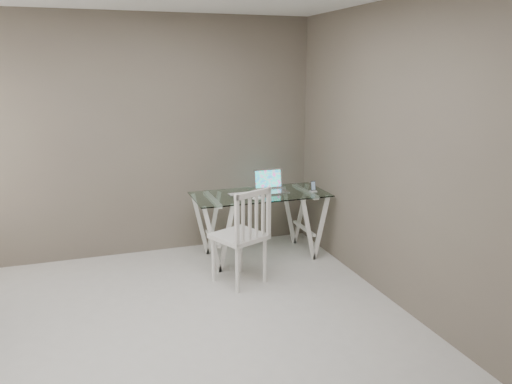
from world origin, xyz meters
TOP-DOWN VIEW (x-y plane):
  - room at (-0.06, 0.02)m, footprint 4.50×4.52m
  - desk at (1.20, 1.65)m, footprint 1.50×0.70m
  - chair at (0.81, 1.00)m, footprint 0.60×0.60m
  - laptop at (1.35, 1.73)m, footprint 0.34×0.28m
  - keyboard at (0.99, 1.70)m, footprint 0.28×0.12m
  - mouse at (1.09, 1.41)m, footprint 0.12×0.07m
  - phone_dock at (1.80, 1.55)m, footprint 0.07×0.07m

SIDE VIEW (x-z plane):
  - desk at x=1.20m, z-range 0.01..0.76m
  - chair at x=0.81m, z-range 0.05..1.04m
  - keyboard at x=0.99m, z-range 0.75..0.75m
  - mouse at x=1.09m, z-range 0.75..0.78m
  - phone_dock at x=1.80m, z-range 0.72..0.84m
  - laptop at x=1.35m, z-range 0.68..0.92m
  - room at x=-0.06m, z-range 0.36..3.07m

